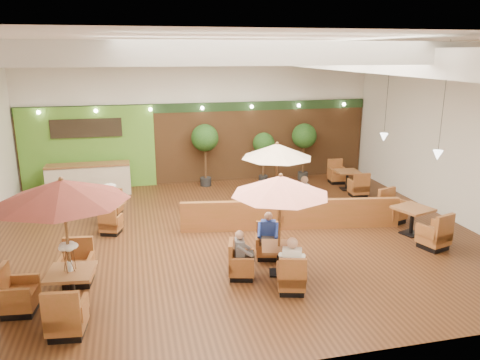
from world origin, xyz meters
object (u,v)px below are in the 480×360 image
object	(u,v)px
diner_3	(285,203)
diner_4	(303,192)
table_3	(111,209)
table_0	(61,217)
topiary_2	(304,138)
table_2	(277,166)
table_1	(278,202)
diner_2	(242,249)
service_counter	(89,179)
diner_0	(292,260)
topiary_1	(264,145)
booth_divider	(291,215)
diner_1	(268,231)
table_4	(412,221)
topiary_0	(205,140)
table_5	(347,180)

from	to	relation	value
diner_3	diner_4	xyz separation A→B (m)	(0.90, 0.90, 0.03)
table_3	diner_3	size ratio (longest dim) A/B	3.17
table_0	topiary_2	distance (m)	11.90
table_2	topiary_2	size ratio (longest dim) A/B	1.05
table_1	diner_2	world-z (taller)	table_1
diner_2	diner_4	size ratio (longest dim) A/B	0.87
service_counter	diner_0	distance (m)	10.01
diner_2	table_2	bearing A→B (deg)	159.17
table_2	topiary_1	size ratio (longest dim) A/B	1.20
booth_divider	table_1	size ratio (longest dim) A/B	2.58
topiary_1	diner_4	size ratio (longest dim) A/B	2.42
table_0	topiary_2	bearing A→B (deg)	52.05
topiary_2	diner_3	bearing A→B (deg)	-116.22
table_2	diner_3	world-z (taller)	table_2
topiary_1	diner_3	distance (m)	5.16
table_2	table_3	distance (m)	5.31
diner_1	table_3	bearing A→B (deg)	-22.58
table_4	topiary_1	distance (m)	7.09
diner_0	table_4	bearing A→B (deg)	48.88
service_counter	booth_divider	distance (m)	7.98
table_2	topiary_1	world-z (taller)	table_2
topiary_1	diner_0	distance (m)	9.15
table_0	diner_3	xyz separation A→B (m)	(5.86, 3.44, -1.27)
table_0	table_3	size ratio (longest dim) A/B	1.18
diner_1	table_4	bearing A→B (deg)	-153.81
booth_divider	table_1	distance (m)	3.32
booth_divider	diner_4	xyz separation A→B (m)	(0.78, 1.13, 0.32)
diner_1	diner_4	bearing A→B (deg)	-106.09
table_1	diner_3	size ratio (longest dim) A/B	3.39
booth_divider	diner_2	bearing A→B (deg)	-119.66
diner_0	diner_4	world-z (taller)	diner_0
topiary_0	diner_4	size ratio (longest dim) A/B	2.91
topiary_2	diner_3	world-z (taller)	topiary_2
table_0	diner_4	xyz separation A→B (m)	(6.76, 4.34, -1.23)
booth_divider	topiary_0	distance (m)	5.72
diner_3	diner_0	bearing A→B (deg)	-101.93
booth_divider	table_1	xyz separation A→B (m)	(-1.32, -2.73, 1.35)
diner_2	diner_3	bearing A→B (deg)	152.45
topiary_0	service_counter	bearing A→B (deg)	-177.41
table_4	topiary_1	size ratio (longest dim) A/B	1.44
table_1	topiary_0	world-z (taller)	table_1
diner_4	table_2	bearing A→B (deg)	86.99
table_5	topiary_2	xyz separation A→B (m)	(-1.15, 1.77, 1.39)
booth_divider	table_4	xyz separation A→B (m)	(3.30, -1.21, -0.06)
topiary_1	topiary_2	distance (m)	1.74
table_1	table_5	size ratio (longest dim) A/B	1.00
service_counter	table_2	bearing A→B (deg)	-33.09
table_5	diner_0	size ratio (longest dim) A/B	2.96
table_3	diner_3	xyz separation A→B (m)	(5.15, -1.44, 0.25)
table_5	topiary_2	distance (m)	2.53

